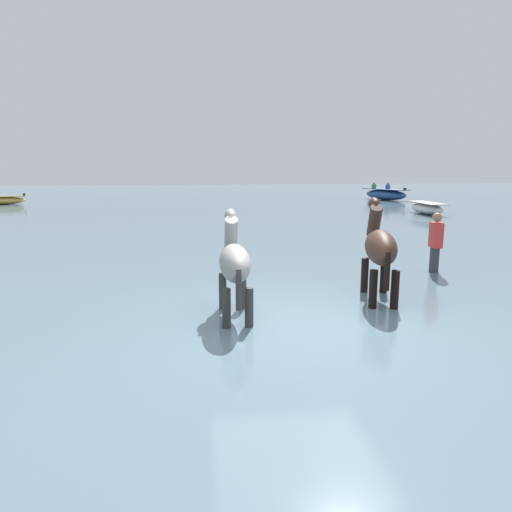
{
  "coord_description": "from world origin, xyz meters",
  "views": [
    {
      "loc": [
        -1.37,
        -6.36,
        2.59
      ],
      "look_at": [
        -0.29,
        2.73,
        0.84
      ],
      "focal_mm": 32.74,
      "sensor_mm": 36.0,
      "label": 1
    }
  ],
  "objects": [
    {
      "name": "ground_plane",
      "position": [
        0.0,
        0.0,
        0.0
      ],
      "size": [
        120.0,
        120.0,
        0.0
      ],
      "primitive_type": "plane",
      "color": "#756B56"
    },
    {
      "name": "water_surface",
      "position": [
        0.0,
        10.0,
        0.17
      ],
      "size": [
        90.0,
        90.0,
        0.34
      ],
      "primitive_type": "cube",
      "color": "slate",
      "rests_on": "ground"
    },
    {
      "name": "horse_lead_grey",
      "position": [
        -0.88,
        0.53,
        1.13
      ],
      "size": [
        0.47,
        1.75,
        1.92
      ],
      "color": "gray",
      "rests_on": "ground"
    },
    {
      "name": "horse_trailing_dark_bay",
      "position": [
        1.66,
        1.17,
        1.21
      ],
      "size": [
        0.78,
        1.88,
        2.04
      ],
      "color": "#382319",
      "rests_on": "ground"
    },
    {
      "name": "boat_near_starboard",
      "position": [
        -13.29,
        23.78,
        0.59
      ],
      "size": [
        2.54,
        1.77,
        0.64
      ],
      "color": "gold",
      "rests_on": "water_surface"
    },
    {
      "name": "boat_mid_channel",
      "position": [
        9.57,
        15.22,
        0.61
      ],
      "size": [
        0.99,
        2.81,
        0.56
      ],
      "color": "silver",
      "rests_on": "water_surface"
    },
    {
      "name": "boat_far_inshore",
      "position": [
        11.39,
        24.85,
        0.72
      ],
      "size": [
        2.56,
        3.82,
        1.24
      ],
      "color": "#28518E",
      "rests_on": "water_surface"
    },
    {
      "name": "person_wading_mid",
      "position": [
        3.66,
        3.05,
        0.87
      ],
      "size": [
        0.23,
        0.34,
        1.63
      ],
      "color": "#383842",
      "rests_on": "ground"
    }
  ]
}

